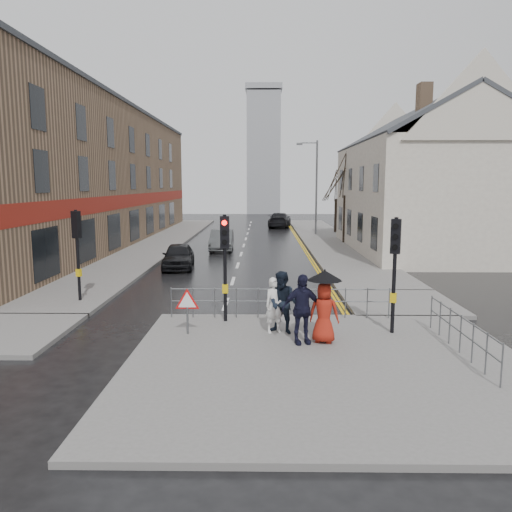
{
  "coord_description": "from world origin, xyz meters",
  "views": [
    {
      "loc": [
        1.38,
        -15.26,
        4.48
      ],
      "look_at": [
        1.14,
        2.59,
        1.89
      ],
      "focal_mm": 35.0,
      "sensor_mm": 36.0,
      "label": 1
    }
  ],
  "objects_px": {
    "pedestrian_with_umbrella": "(324,303)",
    "car_mid": "(222,240)",
    "pedestrian_d": "(301,309)",
    "car_parked": "(178,256)",
    "pedestrian_a": "(275,305)",
    "pedestrian_b": "(283,303)"
  },
  "relations": [
    {
      "from": "car_mid",
      "to": "pedestrian_a",
      "type": "bearing_deg",
      "value": -82.0
    },
    {
      "from": "pedestrian_b",
      "to": "car_parked",
      "type": "xyz_separation_m",
      "value": [
        -5.1,
        12.12,
        -0.39
      ]
    },
    {
      "from": "pedestrian_with_umbrella",
      "to": "car_mid",
      "type": "relative_size",
      "value": 0.48
    },
    {
      "from": "pedestrian_with_umbrella",
      "to": "car_parked",
      "type": "bearing_deg",
      "value": 115.52
    },
    {
      "from": "pedestrian_with_umbrella",
      "to": "pedestrian_d",
      "type": "bearing_deg",
      "value": -171.86
    },
    {
      "from": "pedestrian_with_umbrella",
      "to": "car_parked",
      "type": "relative_size",
      "value": 0.52
    },
    {
      "from": "car_parked",
      "to": "car_mid",
      "type": "bearing_deg",
      "value": 71.77
    },
    {
      "from": "pedestrian_with_umbrella",
      "to": "car_mid",
      "type": "xyz_separation_m",
      "value": [
        -4.47,
        20.25,
        -0.55
      ]
    },
    {
      "from": "pedestrian_a",
      "to": "pedestrian_d",
      "type": "bearing_deg",
      "value": -78.59
    },
    {
      "from": "pedestrian_b",
      "to": "pedestrian_with_umbrella",
      "type": "bearing_deg",
      "value": -14.32
    },
    {
      "from": "car_parked",
      "to": "car_mid",
      "type": "distance_m",
      "value": 7.49
    },
    {
      "from": "pedestrian_a",
      "to": "car_parked",
      "type": "distance_m",
      "value": 13.0
    },
    {
      "from": "pedestrian_d",
      "to": "car_mid",
      "type": "relative_size",
      "value": 0.46
    },
    {
      "from": "pedestrian_with_umbrella",
      "to": "car_parked",
      "type": "distance_m",
      "value": 14.38
    },
    {
      "from": "car_parked",
      "to": "pedestrian_with_umbrella",
      "type": "bearing_deg",
      "value": -69.42
    },
    {
      "from": "car_parked",
      "to": "pedestrian_a",
      "type": "bearing_deg",
      "value": -72.99
    },
    {
      "from": "pedestrian_a",
      "to": "car_parked",
      "type": "height_order",
      "value": "pedestrian_a"
    },
    {
      "from": "pedestrian_with_umbrella",
      "to": "pedestrian_d",
      "type": "relative_size",
      "value": 1.05
    },
    {
      "from": "car_parked",
      "to": "car_mid",
      "type": "height_order",
      "value": "car_mid"
    },
    {
      "from": "pedestrian_with_umbrella",
      "to": "pedestrian_b",
      "type": "bearing_deg",
      "value": 142.1
    },
    {
      "from": "pedestrian_a",
      "to": "car_mid",
      "type": "height_order",
      "value": "pedestrian_a"
    },
    {
      "from": "pedestrian_a",
      "to": "pedestrian_d",
      "type": "xyz_separation_m",
      "value": [
        0.71,
        -1.0,
        0.14
      ]
    }
  ]
}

